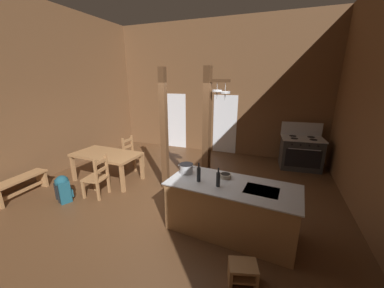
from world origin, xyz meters
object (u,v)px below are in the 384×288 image
object	(u,v)px
step_stool	(243,272)
bench_along_left_wall	(20,184)
bottle_short_on_counter	(199,174)
ladderback_chair_near_window	(132,153)
mixing_bowl_on_counter	(225,176)
backpack	(63,188)
dining_table	(107,157)
stove_range	(301,152)
stockpot_on_counter	(186,168)
kitchen_island	(231,208)
bottle_tall_on_counter	(218,179)
ladderback_chair_by_post	(97,177)

from	to	relation	value
step_stool	bench_along_left_wall	world-z (taller)	bench_along_left_wall
bench_along_left_wall	bottle_short_on_counter	world-z (taller)	bottle_short_on_counter
ladderback_chair_near_window	mixing_bowl_on_counter	world-z (taller)	mixing_bowl_on_counter
bottle_short_on_counter	ladderback_chair_near_window	bearing A→B (deg)	145.24
step_stool	bench_along_left_wall	distance (m)	5.08
step_stool	backpack	distance (m)	4.01
dining_table	ladderback_chair_near_window	bearing A→B (deg)	84.02
stove_range	ladderback_chair_near_window	bearing A→B (deg)	-159.05
ladderback_chair_near_window	stockpot_on_counter	world-z (taller)	stockpot_on_counter
step_stool	ladderback_chair_near_window	world-z (taller)	ladderback_chair_near_window
mixing_bowl_on_counter	dining_table	bearing A→B (deg)	168.21
bench_along_left_wall	stockpot_on_counter	world-z (taller)	stockpot_on_counter
step_stool	bottle_short_on_counter	world-z (taller)	bottle_short_on_counter
kitchen_island	bottle_short_on_counter	distance (m)	0.81
ladderback_chair_near_window	stockpot_on_counter	xyz separation A→B (m)	(2.43, -1.66, 0.53)
bench_along_left_wall	stove_range	bearing A→B (deg)	34.28
kitchen_island	bottle_short_on_counter	xyz separation A→B (m)	(-0.56, -0.09, 0.58)
bottle_tall_on_counter	backpack	bearing A→B (deg)	-177.19
backpack	stockpot_on_counter	size ratio (longest dim) A/B	1.84
ladderback_chair_by_post	bench_along_left_wall	bearing A→B (deg)	-158.65
ladderback_chair_by_post	backpack	xyz separation A→B (m)	(-0.53, -0.45, -0.14)
step_stool	dining_table	xyz separation A→B (m)	(-3.79, 1.89, 0.47)
dining_table	ladderback_chair_near_window	size ratio (longest dim) A/B	1.82
step_stool	stockpot_on_counter	world-z (taller)	stockpot_on_counter
mixing_bowl_on_counter	bottle_short_on_counter	size ratio (longest dim) A/B	0.61
kitchen_island	ladderback_chair_by_post	world-z (taller)	ladderback_chair_by_post
bench_along_left_wall	bottle_tall_on_counter	size ratio (longest dim) A/B	3.65
mixing_bowl_on_counter	bottle_tall_on_counter	bearing A→B (deg)	-96.46
stockpot_on_counter	bottle_short_on_counter	size ratio (longest dim) A/B	0.97
ladderback_chair_near_window	ladderback_chair_by_post	distance (m)	1.71
kitchen_island	stockpot_on_counter	xyz separation A→B (m)	(-0.89, 0.16, 0.54)
stockpot_on_counter	ladderback_chair_near_window	bearing A→B (deg)	145.62
dining_table	mixing_bowl_on_counter	size ratio (longest dim) A/B	8.47
dining_table	bench_along_left_wall	world-z (taller)	dining_table
kitchen_island	mixing_bowl_on_counter	bearing A→B (deg)	127.75
ladderback_chair_near_window	mixing_bowl_on_counter	bearing A→B (deg)	-27.03
stove_range	dining_table	distance (m)	5.50
step_stool	mixing_bowl_on_counter	size ratio (longest dim) A/B	2.08
mixing_bowl_on_counter	step_stool	bearing A→B (deg)	-66.31
ladderback_chair_by_post	backpack	bearing A→B (deg)	-139.70
kitchen_island	bench_along_left_wall	distance (m)	4.71
stove_range	bottle_short_on_counter	xyz separation A→B (m)	(-1.91, -3.71, 0.54)
stove_range	bench_along_left_wall	size ratio (longest dim) A/B	1.13
ladderback_chair_by_post	bottle_short_on_counter	size ratio (longest dim) A/B	2.84
dining_table	bottle_tall_on_counter	distance (m)	3.40
kitchen_island	dining_table	bearing A→B (deg)	165.34
step_stool	ladderback_chair_near_window	bearing A→B (deg)	142.56
kitchen_island	stockpot_on_counter	bearing A→B (deg)	169.68
stove_range	stockpot_on_counter	bearing A→B (deg)	-123.02
ladderback_chair_near_window	bottle_tall_on_counter	distance (m)	3.73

